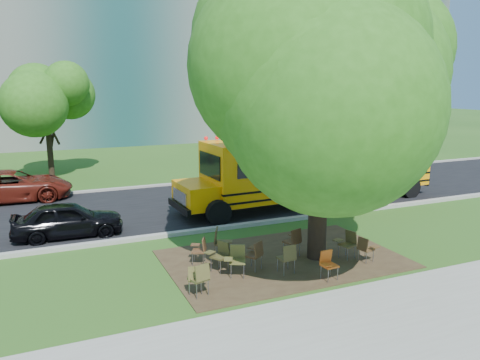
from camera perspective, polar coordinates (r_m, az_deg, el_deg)
name	(u,v)px	position (r m, az deg, el deg)	size (l,w,h in m)	color
ground	(246,258)	(14.47, 0.78, -9.54)	(160.00, 160.00, 0.00)	#275019
sidewalk	(344,338)	(10.54, 12.58, -18.24)	(60.00, 4.00, 0.04)	gray
dirt_patch	(283,259)	(14.46, 5.27, -9.54)	(7.00, 4.50, 0.03)	#382819
asphalt_road	(181,205)	(20.75, -7.17, -3.02)	(80.00, 8.00, 0.04)	black
kerb_near	(213,229)	(17.07, -3.37, -5.98)	(80.00, 0.25, 0.14)	gray
kerb_far	(159,186)	(24.60, -9.86, -0.68)	(80.00, 0.25, 0.14)	gray
building_right	(300,22)	(58.79, 7.35, 18.58)	(30.00, 16.00, 25.00)	gray
bg_tree_2	(46,103)	(28.33, -22.56, 8.67)	(4.80, 4.80, 6.62)	black
bg_tree_3	(272,88)	(29.59, 3.91, 11.18)	(5.60, 5.60, 7.84)	black
bg_tree_4	(385,98)	(33.24, 17.24, 9.55)	(5.00, 5.00, 6.85)	black
main_tree	(322,77)	(13.72, 10.01, 12.32)	(7.20, 7.20, 9.04)	black
school_bus	(320,165)	(21.03, 9.71, 1.78)	(12.14, 3.31, 2.94)	orange
chair_0	(201,276)	(11.90, -4.84, -11.56)	(0.60, 0.64, 0.88)	#4A4420
chair_1	(196,276)	(12.04, -5.37, -11.60)	(0.60, 0.47, 0.78)	brown
chair_2	(255,252)	(13.41, 1.87, -8.81)	(0.58, 0.73, 0.88)	#472D19
chair_3	(237,258)	(13.00, -0.42, -9.44)	(0.73, 0.57, 0.89)	brown
chair_4	(288,256)	(13.23, 5.87, -9.16)	(0.57, 0.54, 0.88)	#493F1F
chair_5	(328,262)	(13.02, 10.65, -9.83)	(0.54, 0.51, 0.81)	#D35716
chair_6	(348,242)	(14.68, 12.98, -7.32)	(0.63, 0.59, 0.86)	#4B4220
chair_7	(366,247)	(14.47, 15.08, -7.90)	(0.55, 0.53, 0.79)	#4D341B
chair_8	(200,248)	(13.91, -4.85, -8.26)	(0.53, 0.68, 0.81)	#4D301B
chair_9	(220,253)	(13.37, -2.46, -8.90)	(0.71, 0.59, 0.87)	#423C1C
chair_10	(221,240)	(14.27, -2.39, -7.32)	(0.62, 0.79, 0.96)	#4C3F20
chair_11	(294,239)	(14.53, 6.55, -7.18)	(0.62, 0.68, 0.90)	#472E19
black_car	(68,219)	(17.30, -20.24, -4.54)	(1.48, 3.68, 1.25)	black
bg_car_red	(12,186)	(23.51, -26.04, -0.65)	(2.37, 5.14, 1.43)	#55170E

